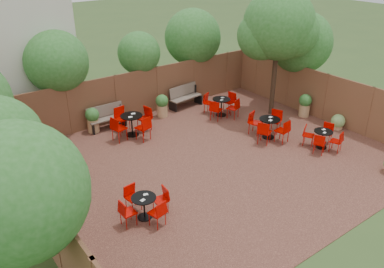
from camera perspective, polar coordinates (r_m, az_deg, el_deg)
ground at (r=13.89m, az=2.90°, el=-3.89°), size 80.00×80.00×0.00m
courtyard_paving at (r=13.89m, az=2.90°, el=-3.86°), size 12.00×10.00×0.02m
fence_back at (r=17.24m, az=-7.68°, el=5.69°), size 12.00×0.08×2.00m
fence_left at (r=11.09m, az=-21.97°, el=-8.37°), size 0.08×10.00×2.00m
fence_right at (r=17.59m, az=18.32°, el=4.98°), size 0.08×10.00×2.00m
overhang_foliage at (r=13.90m, az=-8.25°, el=8.33°), size 15.99×10.95×2.72m
courtyard_tree at (r=16.91m, az=12.19°, el=14.46°), size 2.95×2.88×5.27m
park_bench_left at (r=16.42m, az=-12.04°, el=2.42°), size 1.54×0.51×0.95m
park_bench_right at (r=18.20m, az=-1.04°, el=5.41°), size 1.63×0.71×0.97m
bistro_tables at (r=14.51m, az=-0.64°, el=-0.41°), size 10.19×6.62×0.96m
planters at (r=16.01m, az=-5.98°, el=2.41°), size 11.83×4.50×0.99m
low_shrubs at (r=15.38m, az=24.44°, el=-1.98°), size 2.05×4.03×0.60m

